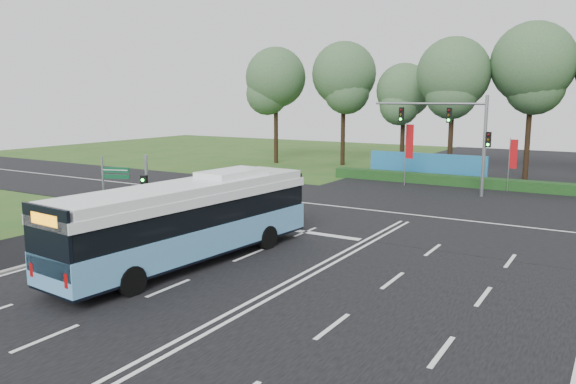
% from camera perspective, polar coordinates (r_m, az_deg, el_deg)
% --- Properties ---
extents(ground, '(120.00, 120.00, 0.00)m').
position_cam_1_polar(ground, '(22.96, 2.79, -7.72)').
color(ground, '#26521B').
rests_on(ground, ground).
extents(road_main, '(20.00, 120.00, 0.04)m').
position_cam_1_polar(road_main, '(22.95, 2.79, -7.67)').
color(road_main, black).
rests_on(road_main, ground).
extents(road_cross, '(120.00, 14.00, 0.05)m').
position_cam_1_polar(road_cross, '(33.67, 12.60, -2.31)').
color(road_cross, black).
rests_on(road_cross, ground).
extents(bike_path, '(5.00, 18.00, 0.06)m').
position_cam_1_polar(bike_path, '(28.93, -22.72, -4.76)').
color(bike_path, black).
rests_on(bike_path, ground).
extents(kerb_strip, '(0.25, 18.00, 0.12)m').
position_cam_1_polar(kerb_strip, '(27.06, -19.71, -5.47)').
color(kerb_strip, gray).
rests_on(kerb_strip, ground).
extents(city_bus, '(3.71, 12.87, 3.64)m').
position_cam_1_polar(city_bus, '(23.47, -9.95, -2.84)').
color(city_bus, '#5798CA').
rests_on(city_bus, ground).
extents(pedestrian_signal, '(0.37, 0.44, 4.01)m').
position_cam_1_polar(pedestrian_signal, '(29.21, -14.19, 0.15)').
color(pedestrian_signal, gray).
rests_on(pedestrian_signal, ground).
extents(street_sign, '(1.44, 0.58, 3.88)m').
position_cam_1_polar(street_sign, '(30.01, -17.70, 0.75)').
color(street_sign, gray).
rests_on(street_sign, ground).
extents(banner_flag_left, '(0.70, 0.25, 4.91)m').
position_cam_1_polar(banner_flag_left, '(44.36, 12.13, 4.65)').
color(banner_flag_left, gray).
rests_on(banner_flag_left, ground).
extents(banner_flag_mid, '(0.58, 0.09, 3.94)m').
position_cam_1_polar(banner_flag_mid, '(43.71, 21.84, 3.33)').
color(banner_flag_mid, gray).
rests_on(banner_flag_mid, ground).
extents(traffic_light_gantry, '(8.41, 0.28, 7.00)m').
position_cam_1_polar(traffic_light_gantry, '(41.14, 16.96, 6.15)').
color(traffic_light_gantry, gray).
rests_on(traffic_light_gantry, ground).
extents(hedge, '(22.00, 1.20, 0.80)m').
position_cam_1_polar(hedge, '(45.47, 17.71, 0.99)').
color(hedge, '#153714').
rests_on(hedge, ground).
extents(blue_hoarding, '(10.00, 0.30, 2.20)m').
position_cam_1_polar(blue_hoarding, '(48.82, 13.89, 2.56)').
color(blue_hoarding, '#1E6CA2').
rests_on(blue_hoarding, ground).
extents(eucalyptus_row, '(48.38, 9.24, 12.95)m').
position_cam_1_polar(eucalyptus_row, '(51.47, 20.47, 11.33)').
color(eucalyptus_row, black).
rests_on(eucalyptus_row, ground).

